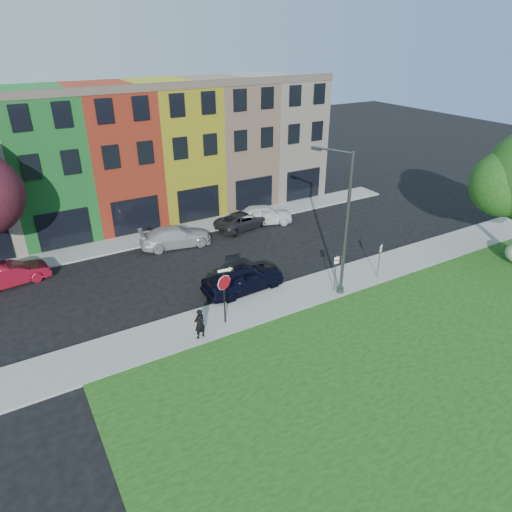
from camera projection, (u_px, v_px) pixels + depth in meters
ground at (326, 323)px, 23.82m from camera, size 120.00×120.00×0.00m
sidewalk_near at (322, 287)px, 27.01m from camera, size 40.00×3.00×0.12m
sidewalk_far at (169, 234)px, 34.02m from camera, size 40.00×2.40×0.12m
rowhouse_block at (143, 150)px, 36.83m from camera, size 30.00×10.12×10.00m
stop_sign at (224, 284)px, 22.62m from camera, size 1.05×0.18×3.24m
man at (200, 324)px, 22.15m from camera, size 0.73×0.61×1.61m
sedan_near at (243, 278)px, 26.42m from camera, size 2.45×5.10×1.67m
parked_car_red at (11, 274)px, 27.12m from camera, size 2.59×4.58×1.38m
parked_car_silver at (176, 236)px, 31.96m from camera, size 3.46×5.54×1.44m
parked_car_dark at (243, 220)px, 34.92m from camera, size 3.86×5.40×1.28m
parked_car_white at (264, 214)px, 35.65m from camera, size 4.56×5.57×1.52m
street_lamp at (343, 226)px, 24.63m from camera, size 1.24×2.44×8.17m
parking_sign_a at (336, 269)px, 25.90m from camera, size 0.32×0.10×2.30m
parking_sign_b at (380, 256)px, 27.37m from camera, size 0.30×0.17×2.25m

